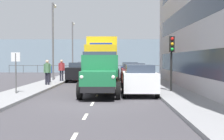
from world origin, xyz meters
TOP-DOWN VIEW (x-y plane):
  - ground_plane at (0.00, -8.59)m, footprint 80.00×80.00m
  - sidewalk_left at (-4.41, -8.59)m, footprint 2.19×38.86m
  - sidewalk_right at (4.41, -8.59)m, footprint 2.19×38.86m
  - road_centreline_markings at (0.00, -8.19)m, footprint 0.12×34.95m
  - sea_horizon at (0.00, -31.02)m, footprint 80.00×0.80m
  - seawall_railing at (-0.00, -27.42)m, footprint 28.08×0.08m
  - truck_vintage_green at (-0.21, -2.45)m, footprint 2.17×5.64m
  - lorry_cargo_yellow at (0.13, -12.30)m, footprint 2.58×8.20m
  - car_white_kerbside_near at (-2.37, -2.90)m, footprint 1.90×3.87m
  - car_maroon_kerbside_1 at (-2.37, -8.60)m, footprint 1.87×4.39m
  - car_navy_kerbside_2 at (-2.37, -14.94)m, footprint 1.80×4.25m
  - car_black_oppositeside_0 at (2.37, -12.87)m, footprint 1.84×3.93m
  - car_red_oppositeside_1 at (2.37, -18.77)m, footprint 1.80×4.42m
  - car_teal_oppositeside_2 at (2.37, -24.89)m, footprint 1.93×4.03m
  - pedestrian_with_bag at (3.99, -7.89)m, footprint 0.53×0.34m
  - pedestrian_near_railing at (4.36, -9.92)m, footprint 0.53×0.34m
  - pedestrian_by_lamp at (3.65, -11.69)m, footprint 0.53×0.34m
  - traffic_light_near at (-4.31, -3.64)m, footprint 0.28×0.41m
  - lamp_post_promenade at (4.58, -12.78)m, footprint 0.32×1.14m
  - lamp_post_far at (4.24, -22.08)m, footprint 0.32×1.14m
  - street_sign at (4.43, -2.48)m, footprint 0.50×0.07m

SIDE VIEW (x-z plane):
  - ground_plane at x=0.00m, z-range 0.00..0.00m
  - road_centreline_markings at x=0.00m, z-range 0.00..0.01m
  - sidewalk_left at x=-4.41m, z-range 0.00..0.15m
  - sidewalk_right at x=4.41m, z-range 0.00..0.15m
  - car_black_oppositeside_0 at x=2.37m, z-range 0.03..1.75m
  - car_white_kerbside_near at x=-2.37m, z-range 0.03..1.75m
  - car_navy_kerbside_2 at x=-2.37m, z-range 0.04..1.76m
  - car_teal_oppositeside_2 at x=2.37m, z-range 0.04..1.76m
  - car_red_oppositeside_1 at x=2.37m, z-range 0.04..1.76m
  - car_maroon_kerbside_1 at x=-2.37m, z-range 0.04..1.76m
  - seawall_railing at x=0.00m, z-range 0.32..1.52m
  - pedestrian_near_railing at x=4.36m, z-range 0.28..1.86m
  - truck_vintage_green at x=-0.21m, z-range -0.04..2.39m
  - pedestrian_with_bag at x=3.99m, z-range 0.32..2.13m
  - pedestrian_by_lamp at x=3.65m, z-range 0.32..2.14m
  - street_sign at x=4.43m, z-range 0.56..2.81m
  - lorry_cargo_yellow at x=0.13m, z-range 0.14..4.01m
  - traffic_light_near at x=-4.31m, z-range 0.87..4.07m
  - sea_horizon at x=0.00m, z-range 0.00..5.00m
  - lamp_post_far at x=4.24m, z-range 0.77..7.11m
  - lamp_post_promenade at x=4.58m, z-range 0.78..7.66m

